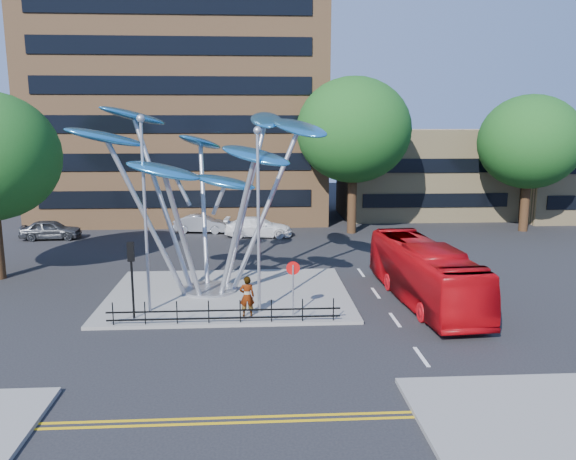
{
  "coord_description": "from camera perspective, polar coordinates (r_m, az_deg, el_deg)",
  "views": [
    {
      "loc": [
        0.34,
        -21.34,
        8.58
      ],
      "look_at": [
        1.87,
        4.0,
        3.73
      ],
      "focal_mm": 35.0,
      "sensor_mm": 36.0,
      "label": 1
    }
  ],
  "objects": [
    {
      "name": "brick_tower",
      "position": [
        54.09,
        -10.65,
        17.45
      ],
      "size": [
        25.0,
        15.0,
        30.0
      ],
      "primitive_type": "cube",
      "color": "olive",
      "rests_on": "ground"
    },
    {
      "name": "double_yellow_far",
      "position": [
        17.31,
        -4.35,
        -18.92
      ],
      "size": [
        40.0,
        0.12,
        0.01
      ],
      "primitive_type": "cube",
      "color": "gold",
      "rests_on": "ground"
    },
    {
      "name": "street_lamp_left",
      "position": [
        25.51,
        -14.38,
        3.21
      ],
      "size": [
        0.36,
        0.36,
        8.8
      ],
      "color": "#9EA0A5",
      "rests_on": "traffic_island"
    },
    {
      "name": "parked_car_right",
      "position": [
        43.01,
        -3.03,
        0.3
      ],
      "size": [
        5.26,
        2.39,
        1.49
      ],
      "primitive_type": "imported",
      "rotation": [
        0.0,
        0.0,
        1.51
      ],
      "color": "white",
      "rests_on": "ground"
    },
    {
      "name": "parked_car_mid",
      "position": [
        45.1,
        -8.77,
        0.63
      ],
      "size": [
        4.46,
        2.07,
        1.41
      ],
      "primitive_type": "imported",
      "rotation": [
        0.0,
        0.0,
        1.43
      ],
      "color": "#A8ABB0",
      "rests_on": "ground"
    },
    {
      "name": "traffic_light_island",
      "position": [
        25.14,
        -15.63,
        -3.32
      ],
      "size": [
        0.28,
        0.18,
        3.42
      ],
      "color": "black",
      "rests_on": "traffic_island"
    },
    {
      "name": "no_entry_sign_island",
      "position": [
        24.85,
        0.51,
        -4.99
      ],
      "size": [
        0.6,
        0.1,
        2.45
      ],
      "color": "#9EA0A5",
      "rests_on": "traffic_island"
    },
    {
      "name": "leaf_sculpture",
      "position": [
        28.17,
        -8.41,
        7.22
      ],
      "size": [
        12.72,
        9.54,
        9.51
      ],
      "color": "#9EA0A5",
      "rests_on": "traffic_island"
    },
    {
      "name": "double_yellow_near",
      "position": [
        17.57,
        -4.34,
        -18.43
      ],
      "size": [
        40.0,
        0.12,
        0.01
      ],
      "primitive_type": "cube",
      "color": "gold",
      "rests_on": "ground"
    },
    {
      "name": "tree_right",
      "position": [
        44.01,
        6.67,
        10.03
      ],
      "size": [
        8.8,
        8.8,
        12.11
      ],
      "color": "black",
      "rests_on": "ground"
    },
    {
      "name": "tree_far",
      "position": [
        48.47,
        23.35,
        8.2
      ],
      "size": [
        8.0,
        8.0,
        10.81
      ],
      "color": "black",
      "rests_on": "ground"
    },
    {
      "name": "parked_car_left",
      "position": [
        45.57,
        -22.96,
        0.04
      ],
      "size": [
        4.45,
        2.01,
        1.48
      ],
      "primitive_type": "imported",
      "rotation": [
        0.0,
        0.0,
        1.63
      ],
      "color": "#3B3D42",
      "rests_on": "ground"
    },
    {
      "name": "ground",
      "position": [
        23.0,
        -4.12,
        -11.13
      ],
      "size": [
        120.0,
        120.0,
        0.0
      ],
      "primitive_type": "plane",
      "color": "black",
      "rests_on": "ground"
    },
    {
      "name": "pedestrian_railing_front",
      "position": [
        24.43,
        -6.47,
        -8.45
      ],
      "size": [
        10.0,
        0.06,
        1.0
      ],
      "color": "black",
      "rests_on": "traffic_island"
    },
    {
      "name": "traffic_island",
      "position": [
        28.66,
        -6.01,
        -6.52
      ],
      "size": [
        12.0,
        9.0,
        0.15
      ],
      "primitive_type": "cube",
      "color": "slate",
      "rests_on": "ground"
    },
    {
      "name": "low_building_near",
      "position": [
        53.87,
        13.53,
        5.64
      ],
      "size": [
        15.0,
        8.0,
        8.0
      ],
      "primitive_type": "cube",
      "color": "tan",
      "rests_on": "ground"
    },
    {
      "name": "pedestrian",
      "position": [
        25.0,
        -4.19,
        -6.72
      ],
      "size": [
        0.7,
        0.48,
        1.83
      ],
      "primitive_type": "imported",
      "rotation": [
        0.0,
        0.0,
        3.21
      ],
      "color": "gray",
      "rests_on": "traffic_island"
    },
    {
      "name": "red_bus",
      "position": [
        28.0,
        13.66,
        -4.24
      ],
      "size": [
        3.17,
        10.61,
        2.92
      ],
      "primitive_type": "imported",
      "rotation": [
        0.0,
        0.0,
        0.07
      ],
      "color": "#B2080F",
      "rests_on": "ground"
    },
    {
      "name": "street_lamp_right",
      "position": [
        24.59,
        -3.04,
        2.64
      ],
      "size": [
        0.36,
        0.36,
        8.3
      ],
      "color": "#9EA0A5",
      "rests_on": "traffic_island"
    }
  ]
}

